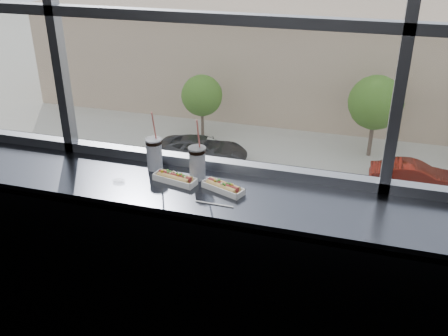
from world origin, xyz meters
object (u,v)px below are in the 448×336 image
(car_near_b, at_px, (202,220))
(loose_straw, at_px, (214,204))
(hotdog_tray_left, at_px, (175,178))
(wrapper, at_px, (119,181))
(hotdog_tray_right, at_px, (223,187))
(car_far_b, at_px, (414,172))
(car_far_a, at_px, (202,146))
(tree_left, at_px, (202,96))
(car_near_c, at_px, (334,242))
(tree_center, at_px, (376,103))
(car_near_a, at_px, (47,195))
(soda_cup_left, at_px, (154,152))
(soda_cup_right, at_px, (197,161))

(car_near_b, bearing_deg, loose_straw, -154.71)
(hotdog_tray_left, distance_m, loose_straw, 0.35)
(wrapper, bearing_deg, hotdog_tray_right, 6.93)
(car_far_b, xyz_separation_m, car_far_a, (-12.40, 0.00, -0.00))
(tree_left, bearing_deg, car_far_b, -16.20)
(hotdog_tray_left, bearing_deg, wrapper, -150.85)
(hotdog_tray_left, relative_size, car_far_a, 0.04)
(car_far_b, height_order, car_near_b, car_far_b)
(car_near_b, bearing_deg, car_near_c, -84.68)
(car_far_a, relative_size, tree_center, 1.18)
(wrapper, distance_m, car_far_a, 27.91)
(wrapper, relative_size, car_far_b, 0.01)
(car_near_a, xyz_separation_m, tree_center, (15.56, 12.00, 2.58))
(loose_straw, distance_m, wrapper, 0.62)
(hotdog_tray_left, bearing_deg, tree_left, 121.19)
(loose_straw, height_order, tree_left, loose_straw)
(wrapper, bearing_deg, tree_center, 86.27)
(hotdog_tray_left, bearing_deg, soda_cup_left, 156.54)
(loose_straw, relative_size, car_near_c, 0.04)
(soda_cup_left, bearing_deg, car_near_b, 108.81)
(hotdog_tray_left, bearing_deg, car_near_c, 100.61)
(tree_left, bearing_deg, car_far_a, -71.12)
(soda_cup_left, height_order, wrapper, soda_cup_left)
(car_far_a, distance_m, car_near_c, 11.91)
(hotdog_tray_right, bearing_deg, soda_cup_right, 171.71)
(car_near_a, height_order, car_far_a, car_far_a)
(soda_cup_right, xyz_separation_m, tree_left, (-9.86, 28.16, -9.23))
(hotdog_tray_right, xyz_separation_m, car_near_a, (-14.33, 16.26, -11.12))
(car_near_b, xyz_separation_m, car_near_c, (6.10, 0.00, -0.02))
(hotdog_tray_right, height_order, soda_cup_right, soda_cup_right)
(car_near_a, bearing_deg, loose_straw, -133.92)
(soda_cup_right, relative_size, car_near_c, 0.07)
(wrapper, height_order, car_far_a, wrapper)
(wrapper, xyz_separation_m, tree_center, (1.85, 28.34, -8.53))
(hotdog_tray_right, xyz_separation_m, soda_cup_left, (-0.48, 0.15, 0.09))
(tree_left, bearing_deg, car_near_a, -109.64)
(car_far_b, height_order, tree_left, tree_left)
(car_near_b, bearing_deg, soda_cup_right, -155.00)
(hotdog_tray_right, xyz_separation_m, soda_cup_right, (-0.19, 0.11, 0.09))
(hotdog_tray_right, relative_size, car_near_b, 0.05)
(hotdog_tray_right, relative_size, car_far_b, 0.04)
(hotdog_tray_left, distance_m, car_near_a, 24.18)
(tree_center, bearing_deg, loose_straw, -92.49)
(tree_center, bearing_deg, soda_cup_left, -93.49)
(tree_left, bearing_deg, soda_cup_right, -70.70)
(tree_left, xyz_separation_m, tree_center, (11.28, -0.00, 0.59))
(hotdog_tray_left, height_order, tree_center, hotdog_tray_left)
(hotdog_tray_left, relative_size, soda_cup_left, 0.73)
(soda_cup_left, relative_size, loose_straw, 1.77)
(soda_cup_left, xyz_separation_m, loose_straw, (0.48, -0.31, -0.11))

